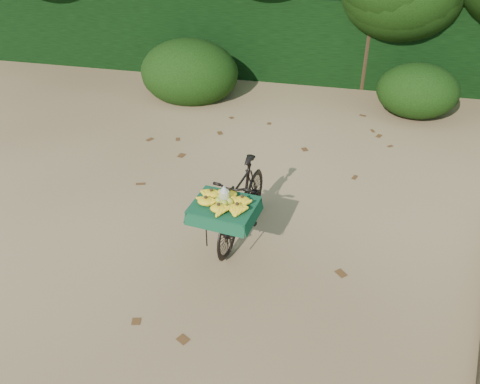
# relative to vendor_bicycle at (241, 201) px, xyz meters

# --- Properties ---
(ground) EXTENTS (80.00, 80.00, 0.00)m
(ground) POSITION_rel_vendor_bicycle_xyz_m (0.96, 0.04, -0.52)
(ground) COLOR tan
(ground) RESTS_ON ground
(vendor_bicycle) EXTENTS (0.83, 1.81, 1.02)m
(vendor_bicycle) POSITION_rel_vendor_bicycle_xyz_m (0.00, 0.00, 0.00)
(vendor_bicycle) COLOR black
(vendor_bicycle) RESTS_ON ground
(hedge_backdrop) EXTENTS (26.00, 1.80, 1.80)m
(hedge_backdrop) POSITION_rel_vendor_bicycle_xyz_m (0.96, 6.34, 0.38)
(hedge_backdrop) COLOR black
(hedge_backdrop) RESTS_ON ground
(bush_clumps) EXTENTS (8.80, 1.70, 0.90)m
(bush_clumps) POSITION_rel_vendor_bicycle_xyz_m (1.46, 4.34, -0.07)
(bush_clumps) COLOR black
(bush_clumps) RESTS_ON ground
(leaf_litter) EXTENTS (7.00, 7.30, 0.01)m
(leaf_litter) POSITION_rel_vendor_bicycle_xyz_m (0.96, 0.69, -0.52)
(leaf_litter) COLOR #4F2E15
(leaf_litter) RESTS_ON ground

